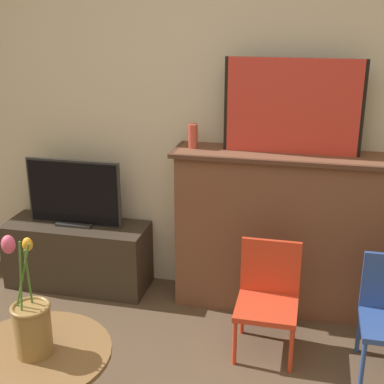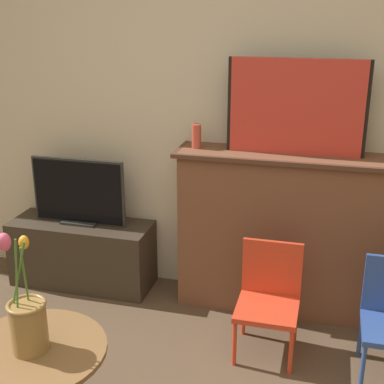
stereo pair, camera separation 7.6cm
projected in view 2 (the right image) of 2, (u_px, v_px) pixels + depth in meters
The scene contains 8 objects.
wall_back at pixel (226, 88), 3.27m from camera, with size 8.00×0.06×2.70m.
fireplace_mantel at pixel (289, 232), 3.27m from camera, with size 1.40×0.35×1.01m.
painting at pixel (296, 107), 3.02m from camera, with size 0.79×0.03×0.55m.
mantel_candle at pixel (196, 136), 3.23m from camera, with size 0.06×0.06×0.14m.
tv_stand at pixel (83, 253), 3.66m from camera, with size 0.96×0.35×0.45m.
tv_monitor at pixel (78, 193), 3.52m from camera, with size 0.64×0.12×0.44m.
chair_red at pixel (269, 295), 2.92m from camera, with size 0.33×0.33×0.61m.
vase_tulips at pixel (26, 318), 2.07m from camera, with size 0.22×0.15×0.51m.
Camera 2 is at (0.64, -1.11, 1.83)m, focal length 50.00 mm.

